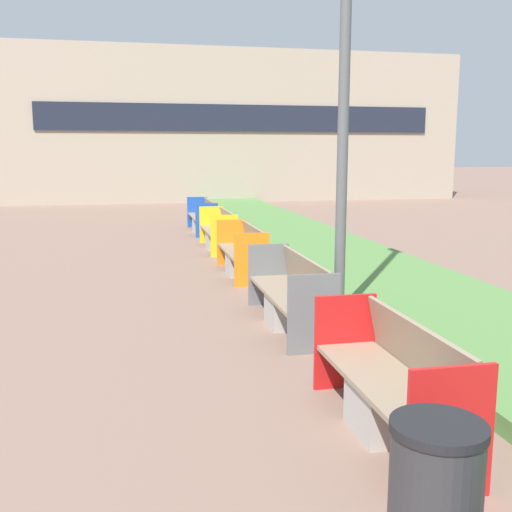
# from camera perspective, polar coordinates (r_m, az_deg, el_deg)

# --- Properties ---
(planter_grass_strip) EXTENTS (2.80, 120.00, 0.18)m
(planter_grass_strip) POSITION_cam_1_polar(r_m,az_deg,el_deg) (10.62, 12.43, -2.42)
(planter_grass_strip) COLOR #568442
(planter_grass_strip) RESTS_ON ground
(building_backdrop) EXTENTS (21.70, 7.81, 7.02)m
(building_backdrop) POSITION_cam_1_polar(r_m,az_deg,el_deg) (31.98, -2.64, 11.98)
(building_backdrop) COLOR tan
(building_backdrop) RESTS_ON ground
(bench_red_frame) EXTENTS (0.65, 2.04, 0.94)m
(bench_red_frame) POSITION_cam_1_polar(r_m,az_deg,el_deg) (5.17, 12.72, -12.39)
(bench_red_frame) COLOR #ADA8A0
(bench_red_frame) RESTS_ON ground
(bench_grey_frame) EXTENTS (0.65, 2.35, 0.94)m
(bench_grey_frame) POSITION_cam_1_polar(r_m,az_deg,el_deg) (8.03, 3.33, -4.06)
(bench_grey_frame) COLOR #ADA8A0
(bench_grey_frame) RESTS_ON ground
(bench_orange_frame) EXTENTS (0.65, 2.13, 0.94)m
(bench_orange_frame) POSITION_cam_1_polar(r_m,az_deg,el_deg) (11.37, -1.26, 0.04)
(bench_orange_frame) COLOR #ADA8A0
(bench_orange_frame) RESTS_ON ground
(bench_yellow_frame) EXTENTS (0.65, 2.21, 0.94)m
(bench_yellow_frame) POSITION_cam_1_polar(r_m,az_deg,el_deg) (14.42, -3.53, 2.12)
(bench_yellow_frame) COLOR #ADA8A0
(bench_yellow_frame) RESTS_ON ground
(bench_blue_frame) EXTENTS (0.65, 2.43, 0.94)m
(bench_blue_frame) POSITION_cam_1_polar(r_m,az_deg,el_deg) (17.63, -5.06, 3.53)
(bench_blue_frame) COLOR #ADA8A0
(bench_blue_frame) RESTS_ON ground
(litter_bin) EXTENTS (0.49, 0.49, 0.96)m
(litter_bin) POSITION_cam_1_polar(r_m,az_deg,el_deg) (3.48, 16.61, -22.15)
(litter_bin) COLOR #2D2D30
(litter_bin) RESTS_ON ground
(street_lamp_post) EXTENTS (0.24, 0.44, 7.29)m
(street_lamp_post) POSITION_cam_1_polar(r_m,az_deg,el_deg) (7.99, 8.57, 22.19)
(street_lamp_post) COLOR #56595B
(street_lamp_post) RESTS_ON ground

